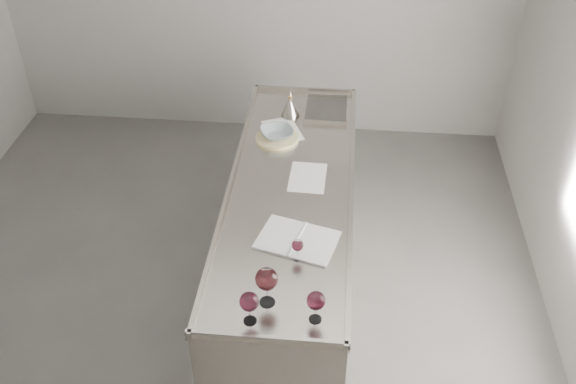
# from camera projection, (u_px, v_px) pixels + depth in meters

# --- Properties ---
(room_shell) EXTENTS (4.54, 5.04, 2.84)m
(room_shell) POSITION_uv_depth(u_px,v_px,m) (193.00, 146.00, 3.42)
(room_shell) COLOR #4E4C49
(room_shell) RESTS_ON ground
(counter) EXTENTS (0.77, 2.42, 0.97)m
(counter) POSITION_uv_depth(u_px,v_px,m) (290.00, 243.00, 4.19)
(counter) COLOR gray
(counter) RESTS_ON ground
(wine_glass_left) EXTENTS (0.09, 0.09, 0.18)m
(wine_glass_left) POSITION_uv_depth(u_px,v_px,m) (249.00, 302.00, 2.98)
(wine_glass_left) COLOR white
(wine_glass_left) RESTS_ON counter
(wine_glass_middle) EXTENTS (0.11, 0.11, 0.22)m
(wine_glass_middle) POSITION_uv_depth(u_px,v_px,m) (267.00, 280.00, 3.06)
(wine_glass_middle) COLOR white
(wine_glass_middle) RESTS_ON counter
(wine_glass_right) EXTENTS (0.09, 0.09, 0.18)m
(wine_glass_right) POSITION_uv_depth(u_px,v_px,m) (316.00, 301.00, 2.99)
(wine_glass_right) COLOR white
(wine_glass_right) RESTS_ON counter
(wine_glass_small) EXTENTS (0.06, 0.06, 0.13)m
(wine_glass_small) POSITION_uv_depth(u_px,v_px,m) (298.00, 246.00, 3.35)
(wine_glass_small) COLOR white
(wine_glass_small) RESTS_ON counter
(notebook) EXTENTS (0.49, 0.40, 0.02)m
(notebook) POSITION_uv_depth(u_px,v_px,m) (297.00, 240.00, 3.51)
(notebook) COLOR white
(notebook) RESTS_ON counter
(loose_paper_top) EXTENTS (0.32, 0.37, 0.00)m
(loose_paper_top) POSITION_uv_depth(u_px,v_px,m) (283.00, 130.00, 4.40)
(loose_paper_top) COLOR silver
(loose_paper_top) RESTS_ON counter
(loose_paper_under) EXTENTS (0.23, 0.32, 0.00)m
(loose_paper_under) POSITION_uv_depth(u_px,v_px,m) (308.00, 177.00, 3.97)
(loose_paper_under) COLOR silver
(loose_paper_under) RESTS_ON counter
(trivet) EXTENTS (0.38, 0.38, 0.02)m
(trivet) POSITION_uv_depth(u_px,v_px,m) (277.00, 138.00, 4.31)
(trivet) COLOR #C8BB81
(trivet) RESTS_ON counter
(ceramic_bowl) EXTENTS (0.28, 0.28, 0.05)m
(ceramic_bowl) POSITION_uv_depth(u_px,v_px,m) (277.00, 133.00, 4.29)
(ceramic_bowl) COLOR #85969B
(ceramic_bowl) RESTS_ON trivet
(wine_funnel) EXTENTS (0.14, 0.14, 0.20)m
(wine_funnel) POSITION_uv_depth(u_px,v_px,m) (290.00, 108.00, 4.52)
(wine_funnel) COLOR #A9A196
(wine_funnel) RESTS_ON counter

